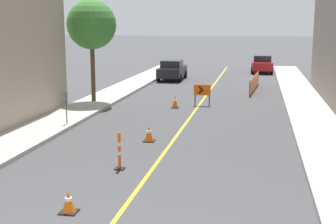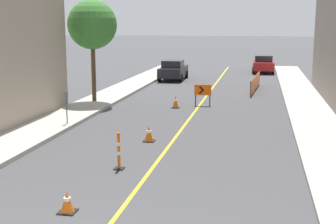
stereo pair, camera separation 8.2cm
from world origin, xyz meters
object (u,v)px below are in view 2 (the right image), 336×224
(delineator_post_front, at_px, (119,153))
(parked_car_curb_mid, at_px, (263,64))
(traffic_cone_nearest, at_px, (67,202))
(traffic_cone_third, at_px, (176,102))
(arrow_barricade_primary, at_px, (203,91))
(street_tree_left_near, at_px, (92,25))
(parking_meter_near_curb, at_px, (66,100))
(traffic_cone_second, at_px, (149,134))
(parked_car_curb_near, at_px, (173,70))

(delineator_post_front, bearing_deg, parked_car_curb_mid, 81.46)
(traffic_cone_nearest, bearing_deg, traffic_cone_third, 89.72)
(delineator_post_front, bearing_deg, traffic_cone_nearest, -93.73)
(arrow_barricade_primary, bearing_deg, traffic_cone_nearest, -98.94)
(arrow_barricade_primary, relative_size, street_tree_left_near, 0.21)
(traffic_cone_third, relative_size, arrow_barricade_primary, 0.57)
(arrow_barricade_primary, bearing_deg, parking_meter_near_curb, -132.48)
(delineator_post_front, xyz_separation_m, street_tree_left_near, (-4.91, 11.26, 3.89))
(traffic_cone_second, bearing_deg, parked_car_curb_near, 97.81)
(parked_car_curb_near, height_order, street_tree_left_near, street_tree_left_near)
(delineator_post_front, relative_size, parking_meter_near_curb, 0.82)
(delineator_post_front, xyz_separation_m, arrow_barricade_primary, (1.19, 11.85, 0.30))
(traffic_cone_second, height_order, parked_car_curb_near, parked_car_curb_near)
(parked_car_curb_near, height_order, parked_car_curb_mid, same)
(traffic_cone_second, relative_size, arrow_barricade_primary, 0.52)
(parked_car_curb_near, bearing_deg, traffic_cone_second, -83.01)
(delineator_post_front, bearing_deg, traffic_cone_third, 90.84)
(traffic_cone_second, height_order, parking_meter_near_curb, parking_meter_near_curb)
(traffic_cone_nearest, distance_m, parked_car_curb_mid, 33.95)
(traffic_cone_nearest, height_order, parked_car_curb_mid, parked_car_curb_mid)
(arrow_barricade_primary, relative_size, parked_car_curb_near, 0.27)
(traffic_cone_nearest, distance_m, parked_car_curb_near, 26.73)
(traffic_cone_second, distance_m, parked_car_curb_mid, 26.86)
(arrow_barricade_primary, distance_m, parking_meter_near_curb, 8.34)
(traffic_cone_nearest, xyz_separation_m, delineator_post_front, (0.23, 3.52, 0.26))
(street_tree_left_near, bearing_deg, parked_car_curb_near, 78.82)
(traffic_cone_third, distance_m, arrow_barricade_primary, 1.75)
(delineator_post_front, height_order, parked_car_curb_near, parked_car_curb_near)
(delineator_post_front, height_order, arrow_barricade_primary, delineator_post_front)
(traffic_cone_third, bearing_deg, delineator_post_front, -89.16)
(street_tree_left_near, bearing_deg, traffic_cone_nearest, -72.43)
(traffic_cone_second, bearing_deg, traffic_cone_nearest, -92.73)
(traffic_cone_third, xyz_separation_m, arrow_barricade_primary, (1.35, 0.99, 0.49))
(traffic_cone_third, height_order, parked_car_curb_near, parked_car_curb_near)
(traffic_cone_third, bearing_deg, traffic_cone_second, -87.88)
(parking_meter_near_curb, bearing_deg, parked_car_curb_mid, 70.93)
(parking_meter_near_curb, xyz_separation_m, street_tree_left_near, (-0.88, 5.90, 3.22))
(traffic_cone_nearest, height_order, delineator_post_front, delineator_post_front)
(arrow_barricade_primary, height_order, street_tree_left_near, street_tree_left_near)
(traffic_cone_third, bearing_deg, arrow_barricade_primary, 36.26)
(delineator_post_front, height_order, street_tree_left_near, street_tree_left_near)
(parked_car_curb_mid, bearing_deg, arrow_barricade_primary, -101.84)
(traffic_cone_nearest, relative_size, traffic_cone_second, 0.88)
(parked_car_curb_near, bearing_deg, parking_meter_near_curb, -95.54)
(traffic_cone_third, height_order, arrow_barricade_primary, arrow_barricade_primary)
(traffic_cone_second, xyz_separation_m, parked_car_curb_mid, (4.41, 26.49, 0.50))
(parked_car_curb_mid, distance_m, street_tree_left_near, 21.37)
(traffic_cone_second, xyz_separation_m, parked_car_curb_near, (-2.68, 19.51, 0.50))
(traffic_cone_second, xyz_separation_m, traffic_cone_third, (-0.27, 7.27, 0.03))
(arrow_barricade_primary, xyz_separation_m, parking_meter_near_curb, (-5.22, -6.49, 0.37))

